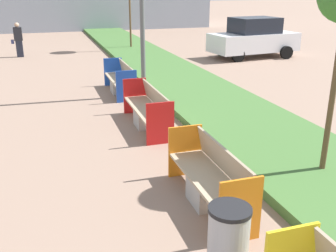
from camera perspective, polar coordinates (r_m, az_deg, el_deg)
The scene contains 7 objects.
planter_grass_strip at distance 11.45m, azimuth 6.49°, elevation 3.53°, with size 2.80×120.00×0.18m.
bench_orange_frame at distance 6.22m, azimuth 6.15°, elevation -8.05°, with size 0.65×2.14×0.94m.
bench_red_frame at distance 9.53m, azimuth -2.94°, elevation 2.11°, with size 0.65×2.42×0.94m.
bench_blue_frame at distance 12.70m, azimuth -6.88°, elevation 6.44°, with size 0.65×2.25×0.94m.
litter_bin at distance 4.76m, azimuth 8.71°, elevation -16.40°, with size 0.50×0.50×0.93m.
pedestrian_walking at distance 20.48m, azimuth -20.89°, elevation 11.61°, with size 0.53×0.24×1.62m.
parked_car_distant at distance 19.52m, azimuth 12.35°, elevation 12.37°, with size 4.37×2.22×1.86m.
Camera 1 is at (-1.36, 1.99, 3.25)m, focal length 42.00 mm.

